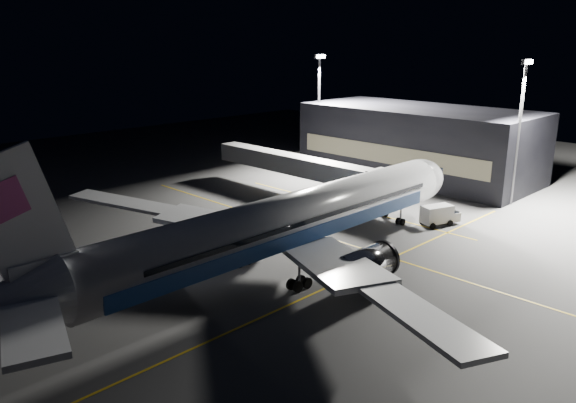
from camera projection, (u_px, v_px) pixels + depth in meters
The scene contains 14 objects.
ground at pixel (290, 268), 59.18m from camera, with size 200.00×200.00×0.00m, color #4C4C4F.
guide_line_main at pixel (349, 245), 65.98m from camera, with size 0.25×80.00×0.01m, color gold.
guide_line_cross at pixel (333, 285), 55.10m from camera, with size 70.00×0.25×0.01m, color gold.
guide_line_side at pixel (348, 207), 80.93m from camera, with size 0.25×40.00×0.01m, color gold.
airliner at pixel (282, 224), 57.02m from camera, with size 61.48×54.22×16.64m.
terminal at pixel (418, 142), 98.29m from camera, with size 18.12×40.00×12.00m.
jet_bridge at pixel (307, 167), 85.13m from camera, with size 3.60×34.40×6.30m.
floodlight_mast_north at pixel (319, 100), 104.68m from camera, with size 2.40×0.68×20.70m.
floodlight_mast_south at pixel (520, 120), 78.87m from camera, with size 2.40×0.67×20.70m.
service_truck at pixel (440, 214), 72.63m from camera, with size 5.58×3.76×2.66m.
baggage_tug at pixel (145, 246), 62.79m from camera, with size 3.13×2.71×1.99m.
safety_cone_a at pixel (215, 239), 66.75m from camera, with size 0.43×0.43×0.65m, color #EA5309.
safety_cone_b at pixel (266, 248), 63.98m from camera, with size 0.39×0.39×0.58m, color #EA5309.
safety_cone_c at pixel (284, 248), 63.99m from camera, with size 0.36×0.36×0.54m, color #EA5309.
Camera 1 is at (-38.98, -38.70, 23.12)m, focal length 35.00 mm.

